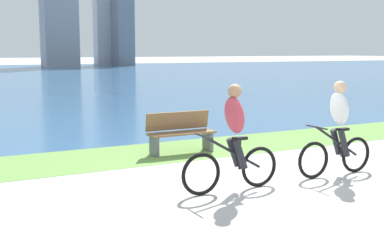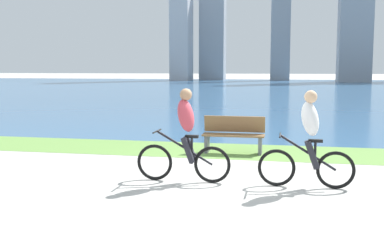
# 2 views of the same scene
# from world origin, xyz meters

# --- Properties ---
(ground_plane) EXTENTS (300.00, 300.00, 0.00)m
(ground_plane) POSITION_xyz_m (0.00, 0.00, 0.00)
(ground_plane) COLOR #B2AFA8
(grass_strip_bayside) EXTENTS (120.00, 2.22, 0.01)m
(grass_strip_bayside) POSITION_xyz_m (0.00, 2.87, 0.00)
(grass_strip_bayside) COLOR #6B9947
(grass_strip_bayside) RESTS_ON ground
(bay_water_surface) EXTENTS (300.00, 70.23, 0.00)m
(bay_water_surface) POSITION_xyz_m (0.00, 39.09, 0.00)
(bay_water_surface) COLOR #386693
(bay_water_surface) RESTS_ON ground
(cyclist_lead) EXTENTS (1.75, 0.52, 1.71)m
(cyclist_lead) POSITION_xyz_m (-0.70, -0.44, 0.84)
(cyclist_lead) COLOR black
(cyclist_lead) RESTS_ON ground
(cyclist_trailing) EXTENTS (1.66, 0.52, 1.70)m
(cyclist_trailing) POSITION_xyz_m (1.49, -0.44, 0.84)
(cyclist_trailing) COLOR black
(cyclist_trailing) RESTS_ON ground
(bench_near_path) EXTENTS (1.50, 0.47, 0.90)m
(bench_near_path) POSITION_xyz_m (-0.15, 2.62, 0.45)
(bench_near_path) COLOR brown
(bench_near_path) RESTS_ON ground
(city_skyline_far_shore) EXTENTS (38.59, 11.17, 27.65)m
(city_skyline_far_shore) POSITION_xyz_m (4.82, 65.62, 10.27)
(city_skyline_far_shore) COLOR #B7B7BC
(city_skyline_far_shore) RESTS_ON ground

